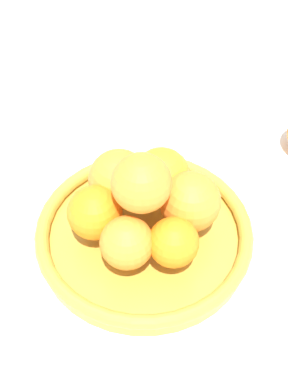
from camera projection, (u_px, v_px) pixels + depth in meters
The scene contains 3 objects.
ground_plane at pixel (144, 242), 0.74m from camera, with size 4.00×4.00×0.00m, color white.
fruit_bowl at pixel (144, 234), 0.73m from camera, with size 0.29×0.29×0.04m.
orange_pile at pixel (145, 199), 0.68m from camera, with size 0.20×0.19×0.14m.
Camera 1 is at (-0.13, -0.43, 0.59)m, focal length 50.00 mm.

